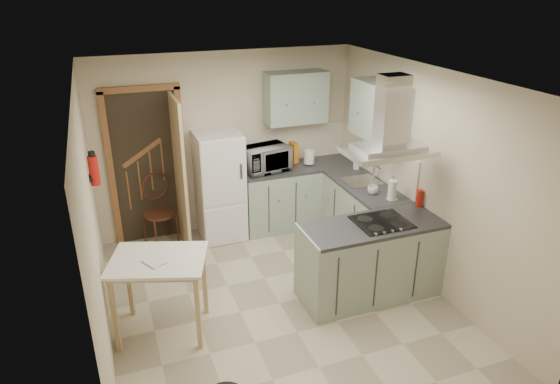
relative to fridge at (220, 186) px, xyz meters
name	(u,v)px	position (x,y,z in m)	size (l,w,h in m)	color
floor	(279,303)	(0.20, -1.80, -0.75)	(4.20, 4.20, 0.00)	#BBB091
ceiling	(279,79)	(0.20, -1.80, 1.75)	(4.20, 4.20, 0.00)	silver
back_wall	(227,143)	(0.20, 0.30, 0.50)	(3.60, 3.60, 0.00)	beige
left_wall	(94,230)	(-1.60, -1.80, 0.50)	(4.20, 4.20, 0.00)	beige
right_wall	(427,179)	(2.00, -1.80, 0.50)	(4.20, 4.20, 0.00)	beige
doorway	(148,167)	(-0.90, 0.27, 0.30)	(1.10, 0.12, 2.10)	brown
fridge	(220,186)	(0.00, 0.00, 0.00)	(0.60, 0.60, 1.50)	white
counter_back	(279,197)	(0.86, 0.00, -0.30)	(1.08, 0.60, 0.90)	#9EB2A0
counter_right	(353,207)	(1.70, -0.68, -0.30)	(0.60, 1.95, 0.90)	#9EB2A0
splashback	(291,143)	(1.16, 0.29, 0.40)	(1.68, 0.02, 0.50)	beige
wall_cabinet_back	(296,97)	(1.15, 0.12, 1.10)	(0.85, 0.35, 0.70)	#9EB2A0
wall_cabinet_right	(379,111)	(1.82, -0.95, 1.10)	(0.35, 0.90, 0.70)	#9EB2A0
peninsula	(371,260)	(1.22, -1.98, -0.30)	(1.55, 0.65, 0.90)	#9EB2A0
hob	(382,222)	(1.32, -1.98, 0.16)	(0.58, 0.50, 0.01)	black
extractor_hood	(388,151)	(1.32, -1.98, 0.97)	(0.90, 0.55, 0.10)	silver
sink	(361,181)	(1.70, -0.85, 0.16)	(0.45, 0.40, 0.01)	silver
fire_extinguisher	(94,171)	(-1.54, -0.90, 0.75)	(0.10, 0.10, 0.32)	#B2140F
drop_leaf_table	(162,295)	(-1.07, -1.83, -0.32)	(0.91, 0.68, 0.85)	tan
bentwood_chair	(159,214)	(-0.83, 0.03, -0.29)	(0.40, 0.40, 0.91)	#54351C
microwave	(266,159)	(0.66, -0.02, 0.32)	(0.62, 0.42, 0.34)	black
kettle	(309,157)	(1.31, -0.01, 0.26)	(0.15, 0.15, 0.22)	white
cereal_box	(294,152)	(1.16, 0.19, 0.29)	(0.08, 0.19, 0.28)	orange
soap_bottle	(356,163)	(1.86, -0.41, 0.23)	(0.08, 0.08, 0.17)	silver
paper_towel	(392,190)	(1.75, -1.49, 0.28)	(0.10, 0.10, 0.26)	white
cup	(373,190)	(1.63, -1.26, 0.20)	(0.13, 0.13, 0.10)	silver
red_bottle	(419,198)	(1.95, -1.77, 0.25)	(0.07, 0.07, 0.20)	red
book	(147,261)	(-1.18, -1.92, 0.15)	(0.15, 0.21, 0.09)	#A03536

